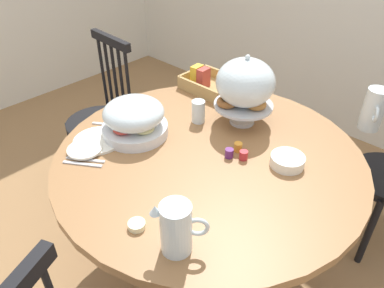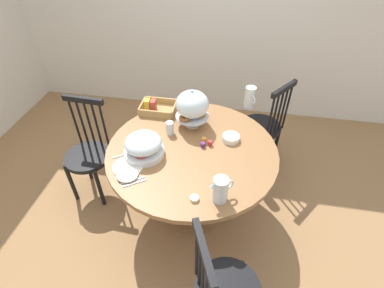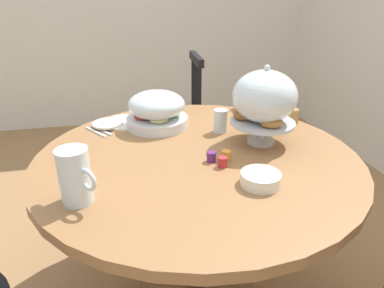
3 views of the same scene
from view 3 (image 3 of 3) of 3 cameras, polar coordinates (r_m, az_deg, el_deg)
name	(u,v)px [view 3 (image 3 of 3)]	position (r m, az deg, el deg)	size (l,w,h in m)	color
ground_plane	(180,279)	(1.91, -1.92, -21.41)	(10.00, 10.00, 0.00)	#997047
dining_table	(197,193)	(1.52, 0.80, -8.02)	(1.33, 1.33, 0.74)	olive
windsor_chair_by_cabinet	(177,131)	(2.42, -2.50, 2.11)	(0.40, 0.40, 0.97)	black
pastry_stand_with_dome	(264,99)	(1.50, 11.82, 7.20)	(0.28, 0.28, 0.34)	silver
fruit_platter_covered	(157,110)	(1.69, -5.83, 5.57)	(0.30, 0.30, 0.18)	silver
orange_juice_pitcher	(75,178)	(1.14, -18.66, -5.39)	(0.15, 0.14, 0.18)	silver
cereal_basket	(263,108)	(1.91, 11.56, 5.80)	(0.32, 0.24, 0.12)	tan
china_plate_large	(125,122)	(1.78, -10.92, 3.53)	(0.22, 0.22, 0.01)	white
china_plate_small	(108,123)	(1.76, -13.71, 3.31)	(0.15, 0.15, 0.01)	white
cereal_bowl	(261,179)	(1.22, 11.23, -5.66)	(0.14, 0.14, 0.04)	white
drinking_glass	(220,121)	(1.64, 4.71, 3.80)	(0.06, 0.06, 0.11)	silver
butter_dish	(73,175)	(1.32, -19.04, -4.87)	(0.06, 0.06, 0.02)	beige
jam_jar_strawberry	(223,162)	(1.32, 5.06, -2.97)	(0.04, 0.04, 0.04)	#B7282D
jam_jar_apricot	(226,155)	(1.38, 5.63, -1.87)	(0.04, 0.04, 0.04)	orange
jam_jar_grape	(211,157)	(1.36, 3.20, -2.11)	(0.04, 0.04, 0.04)	#5B2366
table_knife	(101,130)	(1.72, -14.71, 2.21)	(0.17, 0.01, 0.01)	silver
dinner_fork	(96,132)	(1.70, -15.56, 1.93)	(0.17, 0.01, 0.01)	silver
soup_spoon	(147,116)	(1.86, -7.41, 4.56)	(0.17, 0.01, 0.01)	silver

